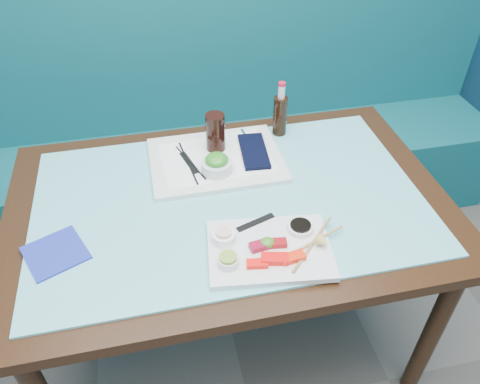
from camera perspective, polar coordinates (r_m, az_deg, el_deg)
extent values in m
cube|color=#0E565D|center=(2.42, -4.73, 1.55)|extent=(3.00, 0.55, 0.45)
cube|color=#0E565D|center=(2.34, -6.22, 13.97)|extent=(3.00, 0.12, 0.95)
cube|color=black|center=(1.51, -1.31, -1.60)|extent=(1.40, 0.90, 0.04)
cylinder|color=black|center=(1.77, 22.38, -15.56)|extent=(0.06, 0.06, 0.71)
cylinder|color=black|center=(2.06, -20.48, -4.93)|extent=(0.06, 0.06, 0.71)
cylinder|color=black|center=(2.18, 13.02, -0.11)|extent=(0.06, 0.06, 0.71)
cube|color=#66C3CD|center=(1.49, -1.33, -0.92)|extent=(1.22, 0.76, 0.01)
cube|color=white|center=(1.32, 3.63, -7.04)|extent=(0.37, 0.29, 0.02)
cube|color=#FF120A|center=(1.27, 2.11, -8.73)|extent=(0.06, 0.04, 0.01)
cube|color=#FF0D0A|center=(1.28, 4.26, -8.12)|extent=(0.08, 0.05, 0.02)
cube|color=#FB2A0A|center=(1.29, 6.48, -7.93)|extent=(0.07, 0.04, 0.02)
cube|color=maroon|center=(1.31, 2.33, -6.60)|extent=(0.06, 0.04, 0.02)
cube|color=maroon|center=(1.32, 4.66, -6.22)|extent=(0.05, 0.04, 0.02)
ellipsoid|color=#35801D|center=(1.31, 3.35, -6.17)|extent=(0.05, 0.05, 0.02)
cylinder|color=white|center=(1.27, -1.43, -8.47)|extent=(0.06, 0.06, 0.02)
cylinder|color=#7CAB37|center=(1.25, -1.44, -7.96)|extent=(0.06, 0.06, 0.01)
cylinder|color=white|center=(1.33, -1.98, -5.49)|extent=(0.08, 0.08, 0.03)
cylinder|color=beige|center=(1.31, -2.00, -4.92)|extent=(0.05, 0.05, 0.01)
cylinder|color=white|center=(1.37, 7.37, -4.33)|extent=(0.09, 0.09, 0.02)
cylinder|color=black|center=(1.36, 7.40, -4.02)|extent=(0.06, 0.06, 0.01)
cone|color=#D5BF65|center=(1.32, 10.14, -6.05)|extent=(0.05, 0.05, 0.04)
cube|color=black|center=(1.38, 1.92, -3.71)|extent=(0.12, 0.06, 0.00)
cylinder|color=tan|center=(1.33, 8.42, -6.32)|extent=(0.24, 0.10, 0.01)
cylinder|color=#A0704B|center=(1.34, 8.83, -6.25)|extent=(0.17, 0.18, 0.01)
cube|color=silver|center=(1.64, -2.92, 3.92)|extent=(0.46, 0.34, 0.02)
cube|color=white|center=(1.63, -2.94, 4.19)|extent=(0.39, 0.29, 0.00)
cylinder|color=silver|center=(1.56, -2.84, 3.13)|extent=(0.13, 0.13, 0.04)
ellipsoid|color=#2B7F1D|center=(1.54, -2.87, 3.96)|extent=(0.10, 0.10, 0.04)
cylinder|color=black|center=(1.64, -3.01, 7.27)|extent=(0.07, 0.07, 0.14)
cube|color=black|center=(1.65, 1.69, 4.98)|extent=(0.11, 0.21, 0.02)
cylinder|color=white|center=(1.73, 0.67, 6.86)|extent=(0.02, 0.09, 0.01)
cylinder|color=black|center=(1.61, -6.34, 3.58)|extent=(0.04, 0.25, 0.01)
cylinder|color=black|center=(1.61, -6.06, 3.60)|extent=(0.08, 0.21, 0.01)
cube|color=black|center=(1.61, -6.20, 3.55)|extent=(0.06, 0.13, 0.00)
cylinder|color=black|center=(1.76, 4.90, 9.23)|extent=(0.06, 0.06, 0.15)
cylinder|color=silver|center=(1.71, 5.09, 12.08)|extent=(0.03, 0.03, 0.05)
cylinder|color=red|center=(1.69, 5.15, 12.97)|extent=(0.03, 0.03, 0.01)
cube|color=#1B2A99|center=(1.42, -21.57, -6.92)|extent=(0.20, 0.20, 0.01)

